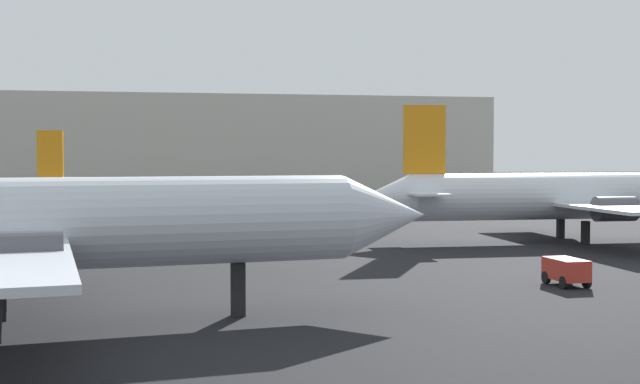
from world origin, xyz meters
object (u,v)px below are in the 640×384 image
object	(u,v)px
airplane_at_gate	(22,225)
airplane_distant	(137,192)
airplane_far_left	(629,185)
airplane_on_taxiway	(587,196)
baggage_cart	(566,270)

from	to	relation	value
airplane_at_gate	airplane_distant	size ratio (longest dim) A/B	1.29
airplane_distant	airplane_far_left	xyz separation A→B (m)	(55.43, 10.01, -0.13)
airplane_at_gate	airplane_on_taxiway	size ratio (longest dim) A/B	0.90
airplane_distant	baggage_cart	world-z (taller)	airplane_distant
baggage_cart	airplane_at_gate	bearing A→B (deg)	100.55
airplane_distant	airplane_at_gate	bearing A→B (deg)	-74.53
baggage_cart	airplane_distant	bearing A→B (deg)	24.62
airplane_at_gate	airplane_on_taxiway	distance (m)	43.22
airplane_on_taxiway	airplane_far_left	distance (m)	39.07
airplane_far_left	baggage_cart	xyz separation A→B (m)	(-34.36, -51.00, -2.06)
airplane_at_gate	airplane_far_left	world-z (taller)	airplane_at_gate
airplane_on_taxiway	airplane_distant	xyz separation A→B (m)	(-32.65, 21.73, -0.31)
airplane_on_taxiway	airplane_far_left	xyz separation A→B (m)	(22.78, 31.74, -0.44)
airplane_far_left	baggage_cart	world-z (taller)	airplane_far_left
airplane_on_taxiway	airplane_at_gate	bearing A→B (deg)	-144.50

